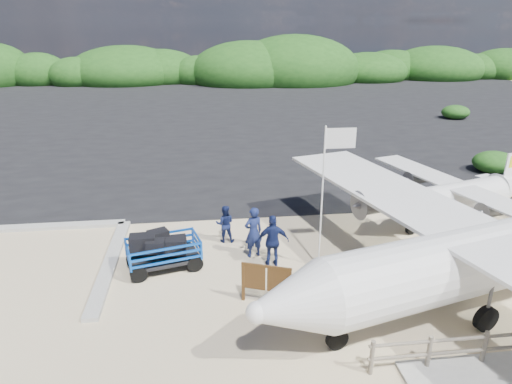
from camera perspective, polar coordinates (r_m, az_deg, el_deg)
ground at (r=16.13m, az=-2.50°, el=-10.65°), size 160.00×160.00×0.00m
asphalt_apron at (r=44.56m, az=-5.63°, el=9.70°), size 90.00×50.00×0.04m
vegetation_band at (r=69.27m, az=-6.24°, el=13.56°), size 124.00×8.00×4.40m
fence at (r=13.98m, az=26.29°, el=-18.67°), size 6.40×2.00×1.10m
baggage_cart at (r=16.97m, az=-11.32°, el=-9.38°), size 3.04×2.20×1.37m
flagpole at (r=16.97m, az=7.79°, el=-9.14°), size 1.05×0.45×5.18m
signboard at (r=14.84m, az=1.26°, el=-13.71°), size 1.63×0.75×1.39m
crew_a at (r=17.03m, az=-0.32°, el=-5.04°), size 0.84×0.69×1.98m
crew_b at (r=18.29m, az=-3.90°, el=-3.97°), size 0.80×0.65×1.55m
crew_c at (r=16.40m, az=2.13°, el=-6.16°), size 1.16×0.50×1.97m
aircraft_large at (r=41.34m, az=14.83°, el=8.26°), size 21.81×21.81×5.34m
aircraft_small at (r=50.59m, az=-13.28°, el=10.56°), size 9.66×9.66×2.81m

